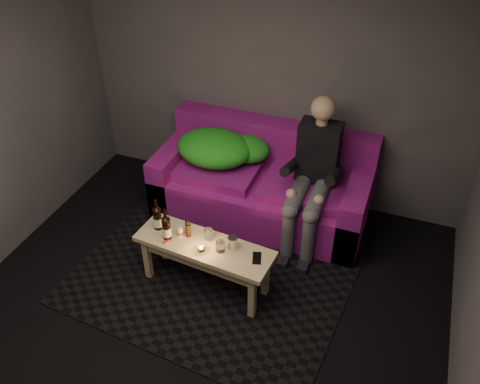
% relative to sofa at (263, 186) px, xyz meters
% --- Properties ---
extents(floor, '(4.50, 4.50, 0.00)m').
position_rel_sofa_xyz_m(floor, '(-0.06, -1.82, -0.33)').
color(floor, black).
rests_on(floor, ground).
extents(room, '(4.50, 4.50, 4.50)m').
position_rel_sofa_xyz_m(room, '(-0.06, -1.35, 1.31)').
color(room, silver).
rests_on(room, ground).
extents(rug, '(2.55, 1.96, 0.01)m').
position_rel_sofa_xyz_m(rug, '(-0.13, -1.13, -0.33)').
color(rug, black).
rests_on(rug, floor).
extents(sofa, '(2.13, 0.96, 0.91)m').
position_rel_sofa_xyz_m(sofa, '(0.00, 0.00, 0.00)').
color(sofa, '#78105F').
rests_on(sofa, floor).
extents(green_blanket, '(0.94, 0.64, 0.32)m').
position_rel_sofa_xyz_m(green_blanket, '(-0.46, -0.01, 0.36)').
color(green_blanket, '#167D17').
rests_on(green_blanket, sofa).
extents(person, '(0.38, 0.88, 1.42)m').
position_rel_sofa_xyz_m(person, '(0.53, -0.17, 0.40)').
color(person, black).
rests_on(person, sofa).
extents(coffee_table, '(1.23, 0.49, 0.49)m').
position_rel_sofa_xyz_m(coffee_table, '(-0.13, -1.18, 0.07)').
color(coffee_table, tan).
rests_on(coffee_table, rug).
extents(beer_bottle_a, '(0.08, 0.08, 0.31)m').
position_rel_sofa_xyz_m(beer_bottle_a, '(-0.59, -1.13, 0.27)').
color(beer_bottle_a, black).
rests_on(beer_bottle_a, coffee_table).
extents(beer_bottle_b, '(0.08, 0.08, 0.30)m').
position_rel_sofa_xyz_m(beer_bottle_b, '(-0.46, -1.21, 0.27)').
color(beer_bottle_b, black).
rests_on(beer_bottle_b, coffee_table).
extents(salt_shaker, '(0.06, 0.06, 0.09)m').
position_rel_sofa_xyz_m(salt_shaker, '(-0.37, -1.15, 0.21)').
color(salt_shaker, silver).
rests_on(salt_shaker, coffee_table).
extents(pepper_mill, '(0.06, 0.06, 0.13)m').
position_rel_sofa_xyz_m(pepper_mill, '(-0.30, -1.13, 0.22)').
color(pepper_mill, black).
rests_on(pepper_mill, coffee_table).
extents(tumbler_back, '(0.09, 0.09, 0.09)m').
position_rel_sofa_xyz_m(tumbler_back, '(-0.13, -1.10, 0.21)').
color(tumbler_back, white).
rests_on(tumbler_back, coffee_table).
extents(tealight, '(0.06, 0.06, 0.05)m').
position_rel_sofa_xyz_m(tealight, '(-0.12, -1.26, 0.18)').
color(tealight, white).
rests_on(tealight, coffee_table).
extents(tumbler_front, '(0.09, 0.09, 0.10)m').
position_rel_sofa_xyz_m(tumbler_front, '(0.03, -1.20, 0.21)').
color(tumbler_front, white).
rests_on(tumbler_front, coffee_table).
extents(steel_cup, '(0.11, 0.11, 0.11)m').
position_rel_sofa_xyz_m(steel_cup, '(0.11, -1.14, 0.22)').
color(steel_cup, silver).
rests_on(steel_cup, coffee_table).
extents(smartphone, '(0.11, 0.15, 0.01)m').
position_rel_sofa_xyz_m(smartphone, '(0.34, -1.18, 0.16)').
color(smartphone, black).
rests_on(smartphone, coffee_table).
extents(red_lighter, '(0.04, 0.07, 0.01)m').
position_rel_sofa_xyz_m(red_lighter, '(-0.45, -1.27, 0.16)').
color(red_lighter, red).
rests_on(red_lighter, coffee_table).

